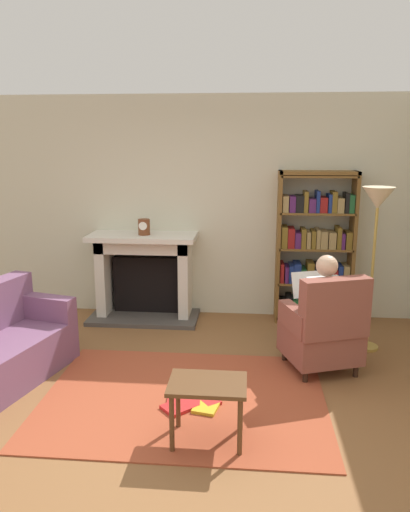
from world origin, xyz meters
TOP-DOWN VIEW (x-y plane):
  - ground at (0.00, 0.00)m, footprint 14.00×14.00m
  - back_wall at (0.00, 2.55)m, footprint 5.60×0.10m
  - area_rug at (0.00, 0.30)m, footprint 2.40×1.80m
  - fireplace at (-0.75, 2.30)m, footprint 1.33×0.64m
  - mantel_clock at (-0.72, 2.20)m, footprint 0.14×0.14m
  - bookshelf at (1.31, 2.33)m, footprint 0.91×0.32m
  - armchair_reading at (1.25, 0.93)m, footprint 0.81×0.80m
  - seated_reader at (1.21, 1.04)m, footprint 0.48×0.59m
  - side_table at (0.25, -0.29)m, footprint 0.56×0.39m
  - scattered_books at (0.08, 0.18)m, footprint 0.51×0.40m
  - floor_lamp at (1.80, 1.53)m, footprint 0.32×0.32m

SIDE VIEW (x-z plane):
  - ground at x=0.00m, z-range 0.00..0.00m
  - area_rug at x=0.00m, z-range 0.00..0.01m
  - scattered_books at x=0.08m, z-range 0.01..0.04m
  - side_table at x=0.25m, z-range 0.16..0.63m
  - armchair_reading at x=1.25m, z-range -0.06..0.91m
  - fireplace at x=-0.75m, z-range 0.03..1.10m
  - seated_reader at x=1.21m, z-range 0.05..1.19m
  - bookshelf at x=1.31m, z-range -0.02..1.80m
  - mantel_clock at x=-0.72m, z-range 1.06..1.25m
  - back_wall at x=0.00m, z-range 0.00..2.70m
  - floor_lamp at x=1.80m, z-range 0.60..2.31m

